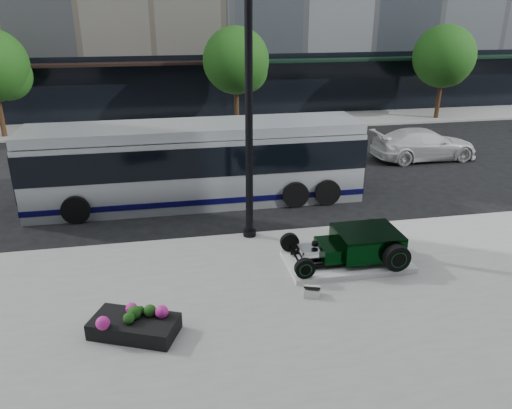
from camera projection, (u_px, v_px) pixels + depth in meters
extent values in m
plane|color=black|center=(265.00, 210.00, 17.88)|extent=(120.00, 120.00, 0.00)
cube|color=gray|center=(218.00, 124.00, 30.62)|extent=(70.00, 4.00, 0.12)
cube|color=black|center=(49.00, 91.00, 30.15)|extent=(22.00, 0.50, 4.00)
cube|color=black|center=(402.00, 81.00, 34.20)|extent=(24.00, 0.50, 4.00)
cube|color=black|center=(43.00, 65.00, 29.01)|extent=(22.00, 1.60, 0.15)
cube|color=black|center=(409.00, 58.00, 33.06)|extent=(24.00, 1.60, 0.15)
cylinder|color=black|center=(0.00, 113.00, 27.09)|extent=(0.28, 0.28, 2.60)
sphere|color=#0F3911|center=(7.00, 76.00, 26.77)|extent=(2.60, 2.60, 2.60)
cylinder|color=black|center=(237.00, 104.00, 29.38)|extent=(0.28, 0.28, 2.60)
sphere|color=#0F3911|center=(236.00, 60.00, 28.46)|extent=(3.80, 3.80, 3.80)
sphere|color=#0F3911|center=(245.00, 70.00, 29.06)|extent=(2.60, 2.60, 2.60)
cylinder|color=black|center=(439.00, 97.00, 31.67)|extent=(0.28, 0.28, 2.60)
sphere|color=#0F3911|center=(444.00, 56.00, 30.75)|extent=(3.80, 3.80, 3.80)
sphere|color=#0F3911|center=(449.00, 66.00, 31.35)|extent=(2.60, 2.60, 2.60)
cube|color=silver|center=(347.00, 261.00, 13.93)|extent=(3.40, 1.80, 0.15)
cube|color=black|center=(353.00, 263.00, 13.45)|extent=(3.00, 0.08, 0.10)
cube|color=black|center=(341.00, 248.00, 14.27)|extent=(3.00, 0.08, 0.10)
cube|color=black|center=(367.00, 242.00, 13.83)|extent=(1.70, 1.45, 0.62)
cube|color=black|center=(368.00, 232.00, 13.71)|extent=(1.70, 1.45, 0.06)
cube|color=black|center=(329.00, 250.00, 13.68)|extent=(0.55, 1.05, 0.38)
cube|color=silver|center=(309.00, 253.00, 13.60)|extent=(0.55, 0.55, 0.34)
cylinder|color=black|center=(315.00, 244.00, 13.53)|extent=(0.18, 0.18, 0.10)
cylinder|color=black|center=(297.00, 258.00, 13.58)|extent=(0.06, 1.55, 0.06)
cylinder|color=black|center=(397.00, 258.00, 13.17)|extent=(0.72, 0.24, 0.72)
cylinder|color=black|center=(399.00, 260.00, 13.06)|extent=(0.37, 0.02, 0.37)
torus|color=#0B3C17|center=(399.00, 260.00, 13.05)|extent=(0.44, 0.02, 0.44)
cylinder|color=black|center=(371.00, 231.00, 14.72)|extent=(0.72, 0.24, 0.72)
cylinder|color=black|center=(369.00, 230.00, 14.84)|extent=(0.37, 0.02, 0.37)
torus|color=#0B3C17|center=(369.00, 229.00, 14.85)|extent=(0.44, 0.02, 0.44)
cylinder|color=black|center=(305.00, 268.00, 12.83)|extent=(0.54, 0.16, 0.54)
cylinder|color=black|center=(306.00, 270.00, 12.75)|extent=(0.28, 0.02, 0.28)
torus|color=#0B3C17|center=(306.00, 270.00, 12.74)|extent=(0.34, 0.02, 0.34)
cylinder|color=black|center=(290.00, 242.00, 14.25)|extent=(0.54, 0.16, 0.54)
cylinder|color=black|center=(289.00, 241.00, 14.33)|extent=(0.28, 0.02, 0.28)
torus|color=#0B3C17|center=(289.00, 241.00, 14.34)|extent=(0.34, 0.02, 0.34)
cube|color=silver|center=(312.00, 292.00, 12.36)|extent=(0.48, 0.41, 0.22)
cube|color=black|center=(312.00, 288.00, 12.31)|extent=(0.47, 0.40, 0.15)
cylinder|color=black|center=(249.00, 118.00, 14.28)|extent=(0.22, 0.22, 7.44)
cylinder|color=black|center=(250.00, 233.00, 15.63)|extent=(0.41, 0.41, 0.19)
cube|color=black|center=(135.00, 326.00, 10.91)|extent=(2.08, 1.59, 0.37)
sphere|color=#D32597|center=(102.00, 318.00, 10.68)|extent=(0.24, 0.24, 0.24)
sphere|color=#0F3911|center=(115.00, 317.00, 10.73)|extent=(0.24, 0.24, 0.24)
sphere|color=#D32597|center=(127.00, 315.00, 10.77)|extent=(0.24, 0.24, 0.24)
sphere|color=#0F3911|center=(139.00, 314.00, 10.82)|extent=(0.24, 0.24, 0.24)
sphere|color=#D32597|center=(152.00, 313.00, 10.86)|extent=(0.24, 0.24, 0.24)
sphere|color=#0F3911|center=(164.00, 312.00, 10.91)|extent=(0.24, 0.24, 0.24)
cube|color=#ACB1B6|center=(197.00, 168.00, 18.31)|extent=(12.00, 2.55, 2.55)
cube|color=#09073B|center=(198.00, 190.00, 18.63)|extent=(12.05, 2.60, 0.20)
cube|color=black|center=(197.00, 153.00, 18.10)|extent=(12.05, 2.60, 1.05)
cube|color=#ACB1B6|center=(195.00, 129.00, 17.76)|extent=(12.00, 2.40, 0.35)
cube|color=black|center=(353.00, 152.00, 19.27)|extent=(0.06, 2.30, 1.70)
cube|color=black|center=(21.00, 171.00, 17.15)|extent=(0.06, 2.30, 1.70)
cylinder|color=black|center=(76.00, 210.00, 16.68)|extent=(0.96, 0.28, 0.96)
cylinder|color=black|center=(85.00, 184.00, 19.05)|extent=(0.96, 0.28, 0.96)
cylinder|color=black|center=(295.00, 195.00, 18.02)|extent=(0.96, 0.28, 0.96)
cylinder|color=black|center=(279.00, 173.00, 20.39)|extent=(0.96, 0.28, 0.96)
cylinder|color=black|center=(327.00, 192.00, 18.23)|extent=(0.96, 0.28, 0.96)
cylinder|color=black|center=(307.00, 171.00, 20.60)|extent=(0.96, 0.28, 0.96)
imported|color=silver|center=(424.00, 144.00, 23.60)|extent=(5.03, 2.12, 1.45)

